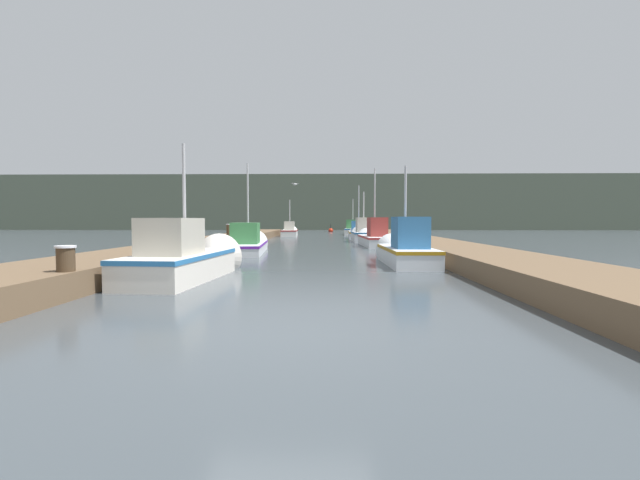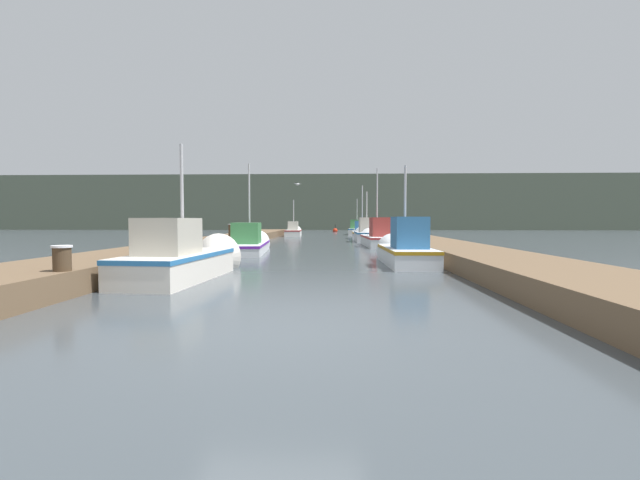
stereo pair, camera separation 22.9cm
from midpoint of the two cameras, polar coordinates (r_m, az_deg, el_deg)
ground_plane at (r=5.85m, az=-5.10°, el=-11.81°), size 200.00×200.00×0.00m
dock_left at (r=22.48m, az=-13.49°, el=-0.42°), size 2.58×40.00×0.51m
dock_right at (r=22.14m, az=14.18°, el=-0.48°), size 2.58×40.00×0.51m
distant_shore_ridge at (r=67.45m, az=1.54°, el=4.81°), size 120.00×16.00×7.78m
fishing_boat_0 at (r=11.33m, az=-16.85°, el=-2.36°), size 1.84×4.91×3.71m
fishing_boat_1 at (r=14.57m, az=11.55°, el=-1.25°), size 1.47×4.83×3.59m
fishing_boat_2 at (r=19.74m, az=-8.95°, el=-0.44°), size 1.94×6.33×4.43m
fishing_boat_3 at (r=24.36m, az=7.77°, el=0.33°), size 1.64×6.11×4.68m
fishing_boat_4 at (r=28.96m, az=6.45°, el=0.87°), size 1.57×4.77×3.72m
fishing_boat_5 at (r=33.58m, az=5.82°, el=0.94°), size 1.65×4.86×4.54m
fishing_boat_6 at (r=38.61m, az=-3.34°, el=1.15°), size 1.59×5.94×3.55m
fishing_boat_7 at (r=42.26m, az=5.10°, el=1.41°), size 1.86×5.10×3.85m
mooring_piling_0 at (r=45.36m, az=-3.85°, el=1.51°), size 0.30×0.30×0.97m
mooring_piling_1 at (r=21.24m, az=-11.47°, el=0.44°), size 0.28×0.28×1.26m
mooring_piling_2 at (r=9.26m, az=-30.52°, el=-3.64°), size 0.36×0.36×0.99m
channel_buoy at (r=50.89m, az=2.17°, el=1.28°), size 0.56×0.56×1.06m
seagull_lead at (r=26.54m, az=-2.74°, el=7.44°), size 0.46×0.48×0.12m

